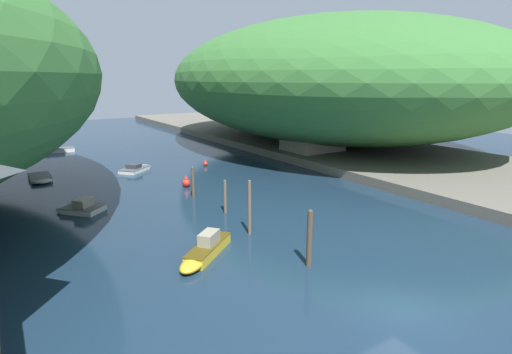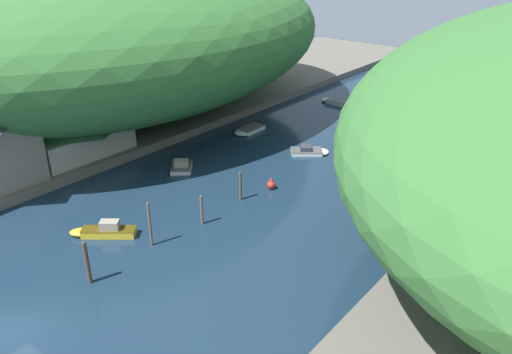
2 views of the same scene
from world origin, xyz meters
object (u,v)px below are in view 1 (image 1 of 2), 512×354
object	(u,v)px
boat_mid_channel	(50,151)
boat_moored_right	(205,251)
boat_far_upstream	(136,168)
channel_buoy_far	(205,163)
channel_buoy_near	(186,182)
right_bank_cottage	(313,131)
boat_cabin_cruiser	(79,207)
boat_white_cruiser	(41,179)

from	to	relation	value
boat_mid_channel	boat_moored_right	world-z (taller)	boat_moored_right
boat_far_upstream	boat_mid_channel	bearing A→B (deg)	161.18
boat_far_upstream	channel_buoy_far	world-z (taller)	boat_far_upstream
boat_far_upstream	channel_buoy_near	distance (m)	9.54
boat_moored_right	boat_mid_channel	bearing A→B (deg)	-34.44
right_bank_cottage	boat_cabin_cruiser	distance (m)	30.22
boat_white_cruiser	channel_buoy_near	world-z (taller)	channel_buoy_near
boat_white_cruiser	boat_moored_right	bearing A→B (deg)	102.74
right_bank_cottage	boat_far_upstream	world-z (taller)	right_bank_cottage
boat_moored_right	boat_white_cruiser	world-z (taller)	boat_moored_right
right_bank_cottage	boat_white_cruiser	bearing A→B (deg)	169.93
boat_moored_right	channel_buoy_far	xyz separation A→B (m)	(10.81, 22.13, -0.10)
right_bank_cottage	channel_buoy_far	world-z (taller)	right_bank_cottage
boat_cabin_cruiser	right_bank_cottage	bearing A→B (deg)	-29.42
boat_mid_channel	channel_buoy_near	size ratio (longest dim) A/B	5.04
boat_white_cruiser	channel_buoy_near	bearing A→B (deg)	137.25
channel_buoy_near	channel_buoy_far	distance (m)	9.23
boat_cabin_cruiser	boat_moored_right	size ratio (longest dim) A/B	0.83
boat_mid_channel	channel_buoy_near	world-z (taller)	channel_buoy_near
right_bank_cottage	boat_white_cruiser	world-z (taller)	right_bank_cottage
channel_buoy_near	boat_moored_right	bearing A→B (deg)	-109.51
boat_mid_channel	boat_cabin_cruiser	bearing A→B (deg)	-179.86
boat_cabin_cruiser	channel_buoy_near	xyz separation A→B (m)	(9.79, 2.13, 0.14)
boat_far_upstream	channel_buoy_near	xyz separation A→B (m)	(1.93, -9.34, 0.19)
boat_far_upstream	boat_white_cruiser	size ratio (longest dim) A/B	1.02
boat_moored_right	channel_buoy_near	world-z (taller)	boat_moored_right
boat_cabin_cruiser	channel_buoy_far	world-z (taller)	boat_cabin_cruiser
boat_far_upstream	boat_moored_right	xyz separation A→B (m)	(-3.30, -24.11, 0.14)
boat_far_upstream	channel_buoy_near	size ratio (longest dim) A/B	3.69
boat_mid_channel	channel_buoy_near	bearing A→B (deg)	-159.58
channel_buoy_near	channel_buoy_far	xyz separation A→B (m)	(5.57, 7.35, -0.15)
boat_mid_channel	boat_cabin_cruiser	xyz separation A→B (m)	(-1.10, -28.74, 0.05)
boat_cabin_cruiser	boat_moored_right	world-z (taller)	boat_moored_right
boat_far_upstream	boat_white_cruiser	xyz separation A→B (m)	(-9.41, 0.77, -0.04)
boat_far_upstream	channel_buoy_far	xyz separation A→B (m)	(7.50, -1.99, 0.04)
boat_cabin_cruiser	boat_moored_right	bearing A→B (deg)	-112.59
boat_mid_channel	channel_buoy_far	distance (m)	23.97
right_bank_cottage	channel_buoy_far	xyz separation A→B (m)	(-13.94, 2.72, -3.05)
boat_far_upstream	channel_buoy_near	bearing A→B (deg)	-28.51
boat_cabin_cruiser	channel_buoy_near	bearing A→B (deg)	-30.14
boat_far_upstream	boat_mid_channel	world-z (taller)	boat_far_upstream
boat_cabin_cruiser	channel_buoy_near	world-z (taller)	channel_buoy_near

